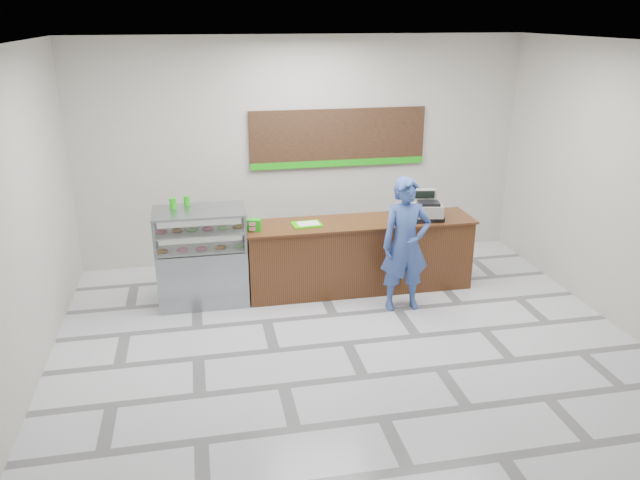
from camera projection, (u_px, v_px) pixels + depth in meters
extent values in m
plane|color=silver|center=(347.00, 343.00, 7.60)|extent=(7.00, 7.00, 0.00)
plane|color=beige|center=(303.00, 151.00, 9.76)|extent=(7.00, 0.00, 7.00)
plane|color=silver|center=(352.00, 43.00, 6.40)|extent=(7.00, 7.00, 0.00)
cube|color=#582F1A|center=(359.00, 256.00, 8.96)|extent=(3.20, 0.70, 1.00)
cube|color=#582F1A|center=(360.00, 222.00, 8.78)|extent=(3.26, 0.76, 0.03)
cube|color=gray|center=(203.00, 275.00, 8.58)|extent=(1.20, 0.70, 0.80)
cube|color=white|center=(200.00, 230.00, 8.36)|extent=(1.20, 0.70, 0.50)
cube|color=gray|center=(199.00, 211.00, 8.27)|extent=(1.22, 0.72, 0.03)
cube|color=silver|center=(201.00, 246.00, 8.44)|extent=(1.14, 0.64, 0.02)
cube|color=silver|center=(200.00, 229.00, 8.35)|extent=(1.14, 0.64, 0.02)
torus|color=#A96C2B|center=(163.00, 249.00, 8.24)|extent=(0.15, 0.15, 0.05)
torus|color=pink|center=(182.00, 248.00, 8.29)|extent=(0.15, 0.15, 0.05)
torus|color=pink|center=(201.00, 246.00, 8.33)|extent=(0.15, 0.15, 0.05)
torus|color=#A96C2B|center=(220.00, 245.00, 8.38)|extent=(0.15, 0.15, 0.05)
torus|color=#A1F286|center=(239.00, 244.00, 8.43)|extent=(0.15, 0.15, 0.05)
torus|color=pink|center=(162.00, 228.00, 8.30)|extent=(0.15, 0.15, 0.05)
torus|color=#A96C2B|center=(177.00, 227.00, 8.33)|extent=(0.15, 0.15, 0.05)
torus|color=#A1F286|center=(192.00, 226.00, 8.37)|extent=(0.15, 0.15, 0.05)
torus|color=pink|center=(207.00, 225.00, 8.41)|extent=(0.15, 0.15, 0.05)
torus|color=#A1F286|center=(222.00, 224.00, 8.44)|extent=(0.15, 0.15, 0.05)
torus|color=#A96C2B|center=(237.00, 223.00, 8.48)|extent=(0.15, 0.15, 0.05)
cube|color=black|center=(338.00, 138.00, 9.76)|extent=(2.80, 0.05, 0.90)
cube|color=#1CB313|center=(338.00, 163.00, 9.87)|extent=(2.80, 0.02, 0.10)
cube|color=black|center=(425.00, 217.00, 8.87)|extent=(0.42, 0.42, 0.06)
cube|color=gray|center=(426.00, 209.00, 8.83)|extent=(0.49, 0.51, 0.17)
cube|color=black|center=(429.00, 203.00, 8.72)|extent=(0.33, 0.26, 0.04)
cube|color=gray|center=(424.00, 195.00, 8.89)|extent=(0.37, 0.17, 0.17)
cube|color=black|center=(425.00, 195.00, 8.83)|extent=(0.27, 0.06, 0.11)
cube|color=black|center=(425.00, 216.00, 8.92)|extent=(0.14, 0.19, 0.04)
cube|color=#3AD504|center=(307.00, 224.00, 8.61)|extent=(0.42, 0.32, 0.02)
cube|color=white|center=(308.00, 223.00, 8.61)|extent=(0.30, 0.22, 0.00)
cube|color=white|center=(254.00, 225.00, 8.45)|extent=(0.17, 0.17, 0.11)
cylinder|color=silver|center=(254.00, 225.00, 8.44)|extent=(0.07, 0.07, 0.11)
cube|color=#1CB313|center=(254.00, 225.00, 8.38)|extent=(0.20, 0.16, 0.16)
cylinder|color=pink|center=(393.00, 222.00, 8.75)|extent=(0.14, 0.14, 0.00)
cylinder|color=#1CB313|center=(173.00, 203.00, 8.32)|extent=(0.09, 0.09, 0.14)
cylinder|color=#1CB313|center=(187.00, 201.00, 8.45)|extent=(0.08, 0.08, 0.13)
imported|color=#37529B|center=(405.00, 245.00, 8.23)|extent=(0.68, 0.45, 1.82)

